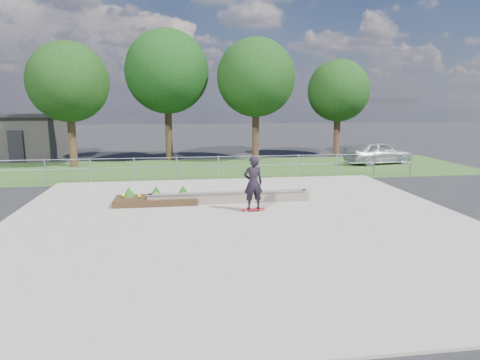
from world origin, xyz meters
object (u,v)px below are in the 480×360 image
at_px(grind_ledge, 229,197).
at_px(planter_bed, 156,198).
at_px(skateboarder, 253,183).
at_px(parked_car, 378,153).

relative_size(grind_ledge, planter_bed, 2.00).
bearing_deg(planter_bed, skateboarder, -26.30).
height_order(planter_bed, parked_car, parked_car).
distance_m(planter_bed, skateboarder, 3.84).
xyz_separation_m(planter_bed, skateboarder, (3.36, -1.66, 0.81)).
relative_size(grind_ledge, parked_car, 1.45).
xyz_separation_m(skateboarder, parked_car, (9.57, 10.40, -0.35)).
bearing_deg(parked_car, planter_bed, 114.59).
height_order(grind_ledge, parked_car, parked_car).
bearing_deg(grind_ledge, skateboarder, -64.21).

